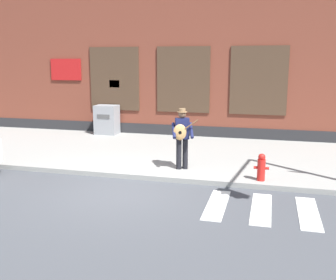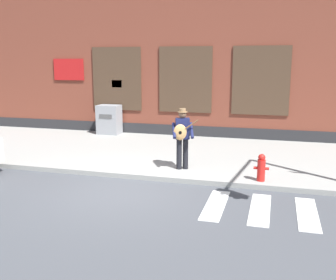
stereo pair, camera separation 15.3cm
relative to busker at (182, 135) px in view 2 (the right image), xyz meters
The scene contains 7 objects.
ground_plane 2.42m from the busker, 119.78° to the right, with size 160.00×160.00×0.00m, color #424449.
sidewalk 2.51m from the busker, 117.78° to the left, with size 28.00×5.83×0.13m.
building_backdrop 7.33m from the busker, 98.75° to the left, with size 28.00×4.06×6.44m.
crosswalk 4.42m from the busker, 30.71° to the right, with size 5.20×1.90×0.01m.
busker is the anchor object (origin of this frame).
utility_box 6.15m from the busker, 133.02° to the left, with size 0.91×0.70×1.19m.
fire_hydrant 2.33m from the busker, 13.84° to the right, with size 0.38×0.20×0.70m.
Camera 2 is at (3.55, -8.49, 3.12)m, focal length 42.00 mm.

